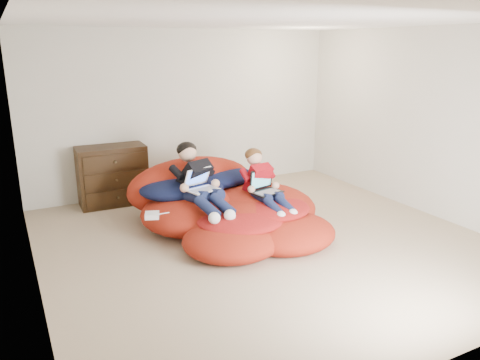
# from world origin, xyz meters

# --- Properties ---
(room_shell) EXTENTS (5.10, 5.10, 2.77)m
(room_shell) POSITION_xyz_m (0.00, 0.00, 0.22)
(room_shell) COLOR tan
(room_shell) RESTS_ON ground
(dresser) EXTENTS (0.97, 0.55, 0.86)m
(dresser) POSITION_xyz_m (-1.28, 2.24, 0.43)
(dresser) COLOR black
(dresser) RESTS_ON ground
(beanbag_pile) EXTENTS (2.31, 2.38, 0.88)m
(beanbag_pile) POSITION_xyz_m (-0.20, 0.63, 0.26)
(beanbag_pile) COLOR #AC2413
(beanbag_pile) RESTS_ON ground
(cream_pillow) EXTENTS (0.42, 0.27, 0.27)m
(cream_pillow) POSITION_xyz_m (-0.67, 1.38, 0.62)
(cream_pillow) COLOR white
(cream_pillow) RESTS_ON beanbag_pile
(older_boy) EXTENTS (0.46, 1.23, 0.73)m
(older_boy) POSITION_xyz_m (-0.57, 0.71, 0.68)
(older_boy) COLOR black
(older_boy) RESTS_ON beanbag_pile
(younger_boy) EXTENTS (0.34, 0.97, 0.69)m
(younger_boy) POSITION_xyz_m (0.18, 0.41, 0.62)
(younger_boy) COLOR #B61019
(younger_boy) RESTS_ON beanbag_pile
(laptop_white) EXTENTS (0.40, 0.43, 0.24)m
(laptop_white) POSITION_xyz_m (-0.57, 0.62, 0.64)
(laptop_white) COLOR white
(laptop_white) RESTS_ON older_boy
(laptop_black) EXTENTS (0.42, 0.37, 0.27)m
(laptop_black) POSITION_xyz_m (0.18, 0.37, 0.57)
(laptop_black) COLOR black
(laptop_black) RESTS_ON younger_boy
(power_adapter) EXTENTS (0.20, 0.20, 0.06)m
(power_adapter) POSITION_xyz_m (-1.26, 0.40, 0.42)
(power_adapter) COLOR white
(power_adapter) RESTS_ON beanbag_pile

